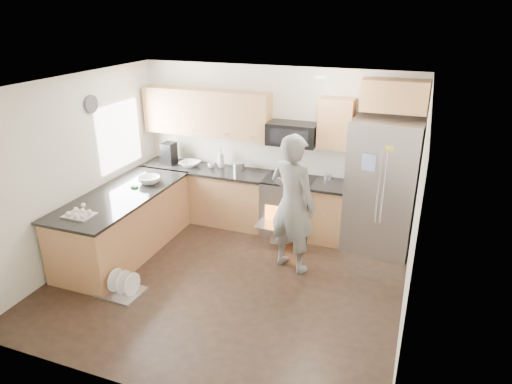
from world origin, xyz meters
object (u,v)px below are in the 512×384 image
at_px(dish_rack, 121,287).
at_px(refrigerator, 383,186).
at_px(person, 293,204).
at_px(stove_range, 289,193).

bearing_deg(dish_rack, refrigerator, 39.42).
height_order(refrigerator, person, refrigerator).
height_order(stove_range, refrigerator, refrigerator).
bearing_deg(refrigerator, person, -131.01).
relative_size(person, dish_rack, 3.45).
xyz_separation_m(stove_range, dish_rack, (-1.51, -2.41, -0.59)).
height_order(stove_range, dish_rack, stove_range).
relative_size(refrigerator, person, 1.02).
relative_size(refrigerator, dish_rack, 3.54).
height_order(refrigerator, dish_rack, refrigerator).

